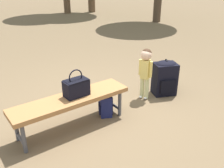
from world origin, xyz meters
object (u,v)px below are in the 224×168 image
object	(u,v)px
backpack_small	(106,103)
child_standing	(146,66)
park_bench	(71,101)
handbag	(76,87)
backpack_large	(165,77)

from	to	relation	value
backpack_small	child_standing	bearing A→B (deg)	-7.18
park_bench	handbag	bearing A→B (deg)	-6.09
park_bench	backpack_small	world-z (taller)	park_bench
park_bench	backpack_large	size ratio (longest dim) A/B	2.61
park_bench	child_standing	distance (m)	1.38
park_bench	handbag	world-z (taller)	handbag
handbag	park_bench	bearing A→B (deg)	173.91
handbag	backpack_small	size ratio (longest dim) A/B	0.98
backpack_small	park_bench	bearing A→B (deg)	168.40
handbag	backpack_small	distance (m)	0.60
park_bench	child_standing	size ratio (longest dim) A/B	1.93
backpack_large	child_standing	bearing A→B (deg)	157.33
backpack_large	park_bench	bearing A→B (deg)	168.00
park_bench	handbag	distance (m)	0.20
child_standing	backpack_small	distance (m)	0.90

